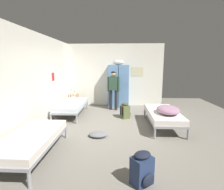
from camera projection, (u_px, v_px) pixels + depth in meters
ground_plane at (112, 128)px, 5.20m from camera, size 9.40×9.40×0.00m
room_backdrop at (79, 78)px, 6.25m from camera, size 4.34×5.93×2.78m
locker_bank at (118, 85)px, 7.63m from camera, size 0.90×0.55×2.07m
shelf_unit at (74, 99)px, 7.66m from camera, size 0.38×0.30×0.57m
bed_right at (163, 114)px, 5.25m from camera, size 0.90×1.90×0.49m
bed_left_front at (32, 139)px, 3.53m from camera, size 0.90×1.90×0.49m
bed_left_rear at (71, 105)px, 6.42m from camera, size 0.90×1.90×0.49m
bedding_heap at (168, 110)px, 4.95m from camera, size 0.63×0.85×0.22m
person_traveler at (113, 87)px, 7.07m from camera, size 0.50×0.25×1.60m
water_bottle at (72, 92)px, 7.63m from camera, size 0.07×0.07×0.22m
lotion_bottle at (75, 93)px, 7.57m from camera, size 0.06×0.06×0.16m
backpack_olive at (125, 111)px, 6.11m from camera, size 0.40×0.39×0.55m
backpack_navy at (142, 169)px, 2.72m from camera, size 0.41×0.42×0.55m
clothes_pile_grey at (98, 134)px, 4.56m from camera, size 0.49×0.38×0.12m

